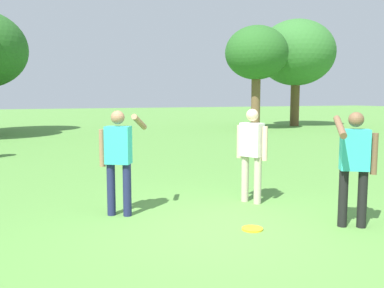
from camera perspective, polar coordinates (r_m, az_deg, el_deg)
name	(u,v)px	position (r m, az deg, el deg)	size (l,w,h in m)	color
ground_plane	(219,232)	(5.85, 3.73, -11.96)	(120.00, 120.00, 0.00)	#568E3D
person_thrower	(355,160)	(6.26, 21.36, -2.12)	(0.82, 0.56, 1.64)	black
person_catcher	(119,155)	(6.52, -10.00, -1.43)	(0.82, 0.56, 1.64)	#1E234C
person_bystander	(252,149)	(7.28, 8.18, -0.72)	(0.37, 0.55, 1.64)	#B7AD93
frisbee	(252,229)	(6.00, 8.27, -11.42)	(0.30, 0.30, 0.03)	yellow
tree_back_left	(257,54)	(23.54, 8.82, 12.11)	(3.44, 3.44, 5.68)	brown
tree_back_right	(296,53)	(26.90, 14.08, 11.97)	(4.71, 4.71, 6.51)	brown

